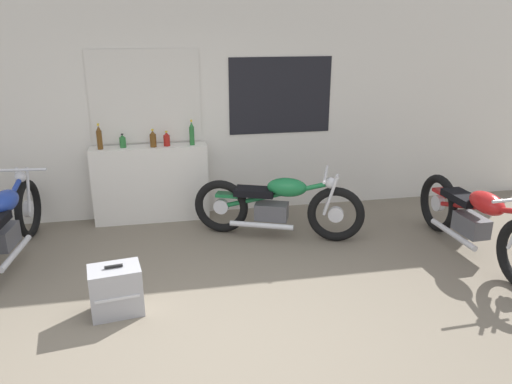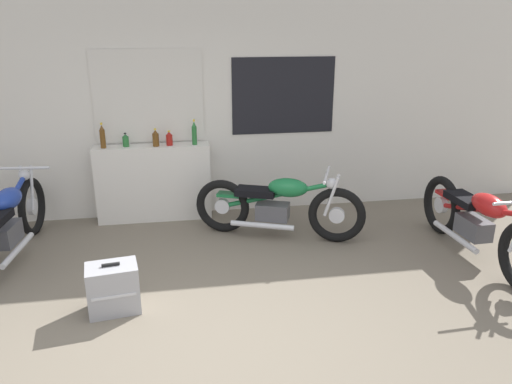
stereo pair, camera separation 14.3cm
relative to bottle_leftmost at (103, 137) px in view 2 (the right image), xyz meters
name	(u,v)px [view 2 (the right image)]	position (x,y,z in m)	size (l,w,h in m)	color
ground_plane	(211,348)	(1.06, -2.81, -1.12)	(24.00, 24.00, 0.00)	#706656
wall_back	(189,108)	(1.06, 0.21, 0.29)	(10.00, 0.07, 2.80)	silver
sill_counter	(154,183)	(0.57, 0.03, -0.63)	(1.43, 0.28, 0.98)	silver
bottle_leftmost	(103,137)	(0.00, 0.00, 0.00)	(0.07, 0.07, 0.31)	#5B3814
bottle_left_center	(126,140)	(0.27, 0.04, -0.06)	(0.08, 0.08, 0.17)	#23662D
bottle_center	(156,138)	(0.63, -0.01, -0.04)	(0.08, 0.08, 0.22)	#5B3814
bottle_right_center	(169,139)	(0.80, 0.01, -0.06)	(0.08, 0.08, 0.19)	maroon
bottle_rightmost	(194,133)	(1.11, 0.00, 0.00)	(0.06, 0.06, 0.32)	#23662D
motorcycle_blue	(7,223)	(-0.94, -0.92, -0.69)	(0.64, 2.09, 0.88)	black
motorcycle_red	(478,222)	(4.01, -1.70, -0.70)	(0.64, 2.15, 0.88)	black
motorcycle_green	(278,205)	(2.02, -0.79, -0.72)	(1.92, 0.93, 0.82)	black
hard_case_silver	(113,288)	(0.26, -2.12, -0.90)	(0.48, 0.37, 0.46)	#9E9EA3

